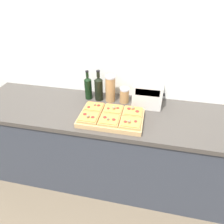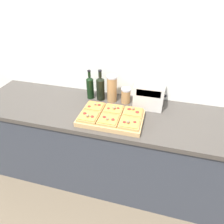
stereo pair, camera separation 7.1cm
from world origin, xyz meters
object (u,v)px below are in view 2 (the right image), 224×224
at_px(olive_oil_bottle, 90,87).
at_px(grain_jar_short, 126,96).
at_px(cutting_board, 111,118).
at_px(toaster_oven, 149,95).
at_px(grain_jar_tall, 112,89).
at_px(wine_bottle, 101,88).

xyz_separation_m(olive_oil_bottle, grain_jar_short, (0.35, 0.00, -0.04)).
relative_size(cutting_board, toaster_oven, 1.86).
bearing_deg(grain_jar_tall, wine_bottle, 180.00).
bearing_deg(cutting_board, olive_oil_bottle, 133.35).
bearing_deg(toaster_oven, wine_bottle, 179.89).
distance_m(olive_oil_bottle, toaster_oven, 0.56).
distance_m(wine_bottle, grain_jar_tall, 0.11).
bearing_deg(grain_jar_tall, cutting_board, -76.40).
xyz_separation_m(olive_oil_bottle, toaster_oven, (0.56, -0.00, -0.01)).
relative_size(olive_oil_bottle, grain_jar_tall, 1.12).
bearing_deg(grain_jar_tall, toaster_oven, -0.14).
xyz_separation_m(olive_oil_bottle, grain_jar_tall, (0.22, -0.00, 0.01)).
bearing_deg(wine_bottle, cutting_board, -58.82).
distance_m(olive_oil_bottle, grain_jar_tall, 0.22).
distance_m(cutting_board, olive_oil_bottle, 0.43).
bearing_deg(toaster_oven, grain_jar_tall, 179.86).
bearing_deg(grain_jar_short, toaster_oven, -0.23).
distance_m(olive_oil_bottle, wine_bottle, 0.10).
bearing_deg(olive_oil_bottle, grain_jar_short, 0.00).
bearing_deg(grain_jar_tall, olive_oil_bottle, 180.00).
bearing_deg(grain_jar_short, wine_bottle, 180.00).
height_order(wine_bottle, grain_jar_short, wine_bottle).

